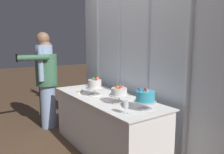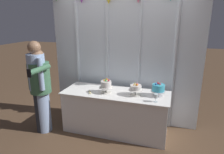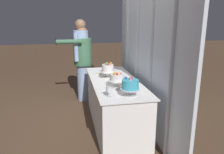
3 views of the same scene
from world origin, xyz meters
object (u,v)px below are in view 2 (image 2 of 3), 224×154
cake_display_rightmost (158,88)px  guest_girl_blue_dress (41,89)px  cake_table (116,112)px  tealight_far_left (89,91)px  wine_glass (156,96)px  cake_display_center (136,88)px  cake_display_leftmost (106,85)px  tealight_near_left (90,93)px  guest_man_pink_jacket (38,83)px

cake_display_rightmost → guest_girl_blue_dress: 2.02m
cake_table → tealight_far_left: size_ratio=42.42×
wine_glass → cake_display_center: bearing=152.8°
cake_display_center → cake_display_leftmost: bearing=-175.8°
cake_display_leftmost → cake_display_center: (0.51, 0.04, -0.02)m
cake_table → cake_display_leftmost: (-0.15, -0.07, 0.52)m
cake_display_rightmost → guest_girl_blue_dress: guest_girl_blue_dress is taller
cake_display_center → guest_girl_blue_dress: size_ratio=0.16×
tealight_near_left → guest_girl_blue_dress: size_ratio=0.03×
tealight_far_left → tealight_near_left: bearing=-58.4°
cake_display_center → cake_display_rightmost: 0.37m
cake_table → cake_display_center: (0.36, -0.03, 0.50)m
cake_display_rightmost → tealight_far_left: cake_display_rightmost is taller
cake_display_leftmost → tealight_far_left: bearing=-171.8°
wine_glass → guest_girl_blue_dress: 1.97m
cake_table → cake_display_leftmost: bearing=-154.5°
cake_display_center → guest_girl_blue_dress: (-1.61, -0.36, -0.06)m
cake_display_leftmost → guest_man_pink_jacket: size_ratio=0.15×
wine_glass → tealight_near_left: 1.10m
cake_display_center → cake_table: bearing=174.5°
cake_display_leftmost → wine_glass: bearing=-9.3°
cake_display_center → guest_girl_blue_dress: guest_girl_blue_dress is taller
cake_table → guest_girl_blue_dress: guest_girl_blue_dress is taller
tealight_far_left → tealight_near_left: 0.11m
cake_display_leftmost → tealight_near_left: size_ratio=5.17×
guest_man_pink_jacket → tealight_near_left: bearing=13.2°
cake_display_leftmost → tealight_near_left: cake_display_leftmost is taller
cake_display_rightmost → wine_glass: bearing=-92.7°
cake_display_leftmost → guest_man_pink_jacket: guest_man_pink_jacket is taller
tealight_far_left → tealight_near_left: size_ratio=0.89×
cake_display_rightmost → tealight_far_left: (-1.17, -0.16, -0.13)m
cake_display_center → tealight_near_left: bearing=-167.1°
cake_table → guest_girl_blue_dress: 1.38m
cake_display_center → wine_glass: bearing=-27.2°
cake_table → cake_display_rightmost: 0.88m
wine_glass → guest_man_pink_jacket: (-1.98, -0.20, 0.07)m
cake_display_center → wine_glass: (0.35, -0.18, -0.03)m
cake_display_leftmost → cake_display_center: 0.51m
cake_display_rightmost → tealight_far_left: size_ratio=5.65×
cake_display_rightmost → tealight_near_left: cake_display_rightmost is taller
cake_table → tealight_far_left: bearing=-165.6°
cake_display_rightmost → wine_glass: (-0.01, -0.26, -0.04)m
cake_display_leftmost → cake_display_rightmost: size_ratio=1.02×
guest_man_pink_jacket → cake_table: bearing=18.0°
cake_display_rightmost → tealight_near_left: size_ratio=5.05×
cake_display_center → guest_man_pink_jacket: 1.68m
cake_display_leftmost → tealight_far_left: (-0.30, -0.04, -0.13)m
tealight_near_left → guest_man_pink_jacket: (-0.88, -0.21, 0.16)m
cake_display_leftmost → cake_display_center: size_ratio=1.05×
cake_display_rightmost → cake_display_leftmost: bearing=-172.3°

